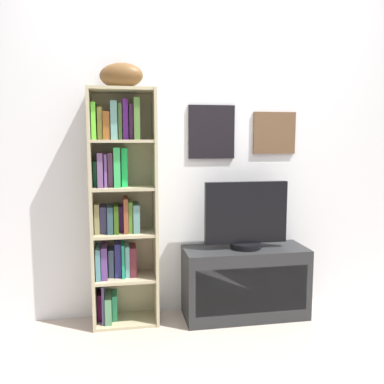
% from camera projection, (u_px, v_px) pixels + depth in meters
% --- Properties ---
extents(back_wall, '(4.80, 0.08, 2.54)m').
position_uv_depth(back_wall, '(209.00, 141.00, 3.00)').
color(back_wall, silver).
rests_on(back_wall, ground).
extents(bookshelf, '(0.45, 0.26, 1.62)m').
position_uv_depth(bookshelf, '(119.00, 206.00, 2.81)').
color(bookshelf, tan).
rests_on(bookshelf, ground).
extents(football, '(0.33, 0.24, 0.16)m').
position_uv_depth(football, '(121.00, 76.00, 2.68)').
color(football, brown).
rests_on(football, bookshelf).
extents(tv_stand, '(0.89, 0.35, 0.51)m').
position_uv_depth(tv_stand, '(245.00, 282.00, 2.97)').
color(tv_stand, '#252627').
rests_on(tv_stand, ground).
extents(television, '(0.60, 0.22, 0.48)m').
position_uv_depth(television, '(246.00, 216.00, 2.91)').
color(television, black).
rests_on(television, tv_stand).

